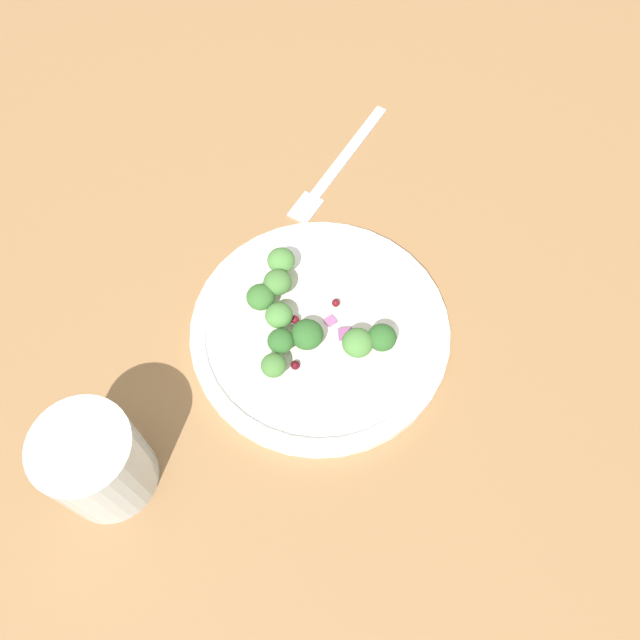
% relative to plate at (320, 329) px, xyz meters
% --- Properties ---
extents(ground_plane, '(1.80, 1.80, 0.02)m').
position_rel_plate_xyz_m(ground_plane, '(-0.03, 0.01, -0.02)').
color(ground_plane, olive).
extents(plate, '(0.24, 0.24, 0.02)m').
position_rel_plate_xyz_m(plate, '(0.00, 0.00, 0.00)').
color(plate, white).
rests_on(plate, ground_plane).
extents(dressing_pool, '(0.14, 0.14, 0.00)m').
position_rel_plate_xyz_m(dressing_pool, '(-0.00, -0.00, 0.00)').
color(dressing_pool, white).
rests_on(dressing_pool, plate).
extents(broccoli_floret_0, '(0.02, 0.02, 0.02)m').
position_rel_plate_xyz_m(broccoli_floret_0, '(-0.03, -0.03, 0.02)').
color(broccoli_floret_0, '#ADD18E').
rests_on(broccoli_floret_0, plate).
extents(broccoli_floret_1, '(0.02, 0.02, 0.02)m').
position_rel_plate_xyz_m(broccoli_floret_1, '(-0.03, -0.06, 0.02)').
color(broccoli_floret_1, '#9EC684').
rests_on(broccoli_floret_1, plate).
extents(broccoli_floret_2, '(0.03, 0.03, 0.03)m').
position_rel_plate_xyz_m(broccoli_floret_2, '(-0.06, 0.01, 0.02)').
color(broccoli_floret_2, '#8EB77A').
rests_on(broccoli_floret_2, plate).
extents(broccoli_floret_3, '(0.03, 0.03, 0.03)m').
position_rel_plate_xyz_m(broccoli_floret_3, '(-0.05, 0.03, 0.03)').
color(broccoli_floret_3, '#8EB77A').
rests_on(broccoli_floret_3, plate).
extents(broccoli_floret_4, '(0.03, 0.03, 0.03)m').
position_rel_plate_xyz_m(broccoli_floret_4, '(-0.05, 0.05, 0.02)').
color(broccoli_floret_4, '#ADD18E').
rests_on(broccoli_floret_4, plate).
extents(broccoli_floret_5, '(0.03, 0.03, 0.03)m').
position_rel_plate_xyz_m(broccoli_floret_5, '(-0.04, -0.01, 0.02)').
color(broccoli_floret_5, '#ADD18E').
rests_on(broccoli_floret_5, plate).
extents(broccoli_floret_6, '(0.03, 0.03, 0.03)m').
position_rel_plate_xyz_m(broccoli_floret_6, '(-0.01, -0.02, 0.02)').
color(broccoli_floret_6, '#ADD18E').
rests_on(broccoli_floret_6, plate).
extents(broccoli_floret_7, '(0.03, 0.03, 0.03)m').
position_rel_plate_xyz_m(broccoli_floret_7, '(0.06, -0.01, 0.03)').
color(broccoli_floret_7, '#ADD18E').
rests_on(broccoli_floret_7, plate).
extents(broccoli_floret_8, '(0.03, 0.03, 0.03)m').
position_rel_plate_xyz_m(broccoli_floret_8, '(0.04, -0.02, 0.03)').
color(broccoli_floret_8, '#8EB77A').
rests_on(broccoli_floret_8, plate).
extents(cranberry_0, '(0.01, 0.01, 0.01)m').
position_rel_plate_xyz_m(cranberry_0, '(-0.02, -0.00, 0.01)').
color(cranberry_0, maroon).
rests_on(cranberry_0, plate).
extents(cranberry_1, '(0.01, 0.01, 0.01)m').
position_rel_plate_xyz_m(cranberry_1, '(0.06, 0.00, 0.01)').
color(cranberry_1, maroon).
rests_on(cranberry_1, plate).
extents(cranberry_2, '(0.01, 0.01, 0.01)m').
position_rel_plate_xyz_m(cranberry_2, '(0.01, 0.03, 0.01)').
color(cranberry_2, maroon).
rests_on(cranberry_2, plate).
extents(cranberry_3, '(0.01, 0.01, 0.01)m').
position_rel_plate_xyz_m(cranberry_3, '(-0.01, -0.04, 0.01)').
color(cranberry_3, '#4C0A14').
rests_on(cranberry_3, plate).
extents(onion_bit_0, '(0.01, 0.01, 0.00)m').
position_rel_plate_xyz_m(onion_bit_0, '(0.01, 0.01, 0.01)').
color(onion_bit_0, '#A35B93').
rests_on(onion_bit_0, plate).
extents(onion_bit_1, '(0.02, 0.01, 0.01)m').
position_rel_plate_xyz_m(onion_bit_1, '(0.03, -0.00, 0.01)').
color(onion_bit_1, '#934C84').
rests_on(onion_bit_1, plate).
extents(onion_bit_2, '(0.01, 0.01, 0.00)m').
position_rel_plate_xyz_m(onion_bit_2, '(0.04, -0.01, 0.01)').
color(onion_bit_2, '#A35B93').
rests_on(onion_bit_2, plate).
extents(fork, '(0.07, 0.18, 0.01)m').
position_rel_plate_xyz_m(fork, '(-0.03, 0.20, -0.01)').
color(fork, silver).
rests_on(fork, ground_plane).
extents(water_glass, '(0.08, 0.08, 0.09)m').
position_rel_plate_xyz_m(water_glass, '(-0.14, -0.17, 0.04)').
color(water_glass, silver).
rests_on(water_glass, ground_plane).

